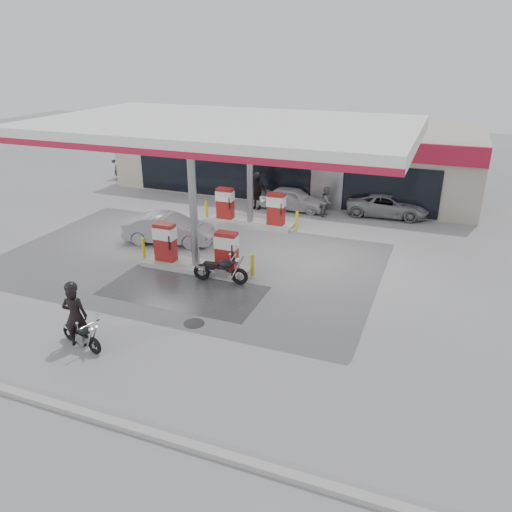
{
  "coord_description": "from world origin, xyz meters",
  "views": [
    {
      "loc": [
        9.12,
        -14.65,
        8.45
      ],
      "look_at": [
        2.86,
        1.47,
        1.2
      ],
      "focal_mm": 35.0,
      "sensor_mm": 36.0,
      "label": 1
    }
  ],
  "objects_px": {
    "parked_car_right": "(388,205)",
    "main_motorcycle": "(82,335)",
    "pump_island_far": "(250,211)",
    "biker_main": "(75,316)",
    "attendant": "(327,201)",
    "biker_walking": "(257,192)",
    "pump_island_near": "(196,253)",
    "sedan_white": "(293,199)",
    "hatchback_silver": "(169,229)",
    "parked_car_left": "(147,171)",
    "parked_motorcycle": "(221,270)"
  },
  "relations": [
    {
      "from": "hatchback_silver",
      "to": "parked_car_right",
      "type": "height_order",
      "value": "hatchback_silver"
    },
    {
      "from": "attendant",
      "to": "parked_car_right",
      "type": "distance_m",
      "value": 3.31
    },
    {
      "from": "pump_island_near",
      "to": "hatchback_silver",
      "type": "height_order",
      "value": "pump_island_near"
    },
    {
      "from": "pump_island_far",
      "to": "parked_motorcycle",
      "type": "distance_m",
      "value": 6.96
    },
    {
      "from": "main_motorcycle",
      "to": "parked_car_left",
      "type": "height_order",
      "value": "parked_car_left"
    },
    {
      "from": "hatchback_silver",
      "to": "parked_car_left",
      "type": "distance_m",
      "value": 12.32
    },
    {
      "from": "parked_car_right",
      "to": "main_motorcycle",
      "type": "bearing_deg",
      "value": 153.95
    },
    {
      "from": "pump_island_far",
      "to": "hatchback_silver",
      "type": "xyz_separation_m",
      "value": [
        -2.53,
        -3.8,
        -0.03
      ]
    },
    {
      "from": "pump_island_far",
      "to": "biker_main",
      "type": "xyz_separation_m",
      "value": [
        -0.68,
        -12.41,
        0.3
      ]
    },
    {
      "from": "pump_island_near",
      "to": "parked_motorcycle",
      "type": "height_order",
      "value": "pump_island_near"
    },
    {
      "from": "main_motorcycle",
      "to": "sedan_white",
      "type": "height_order",
      "value": "sedan_white"
    },
    {
      "from": "biker_main",
      "to": "biker_walking",
      "type": "height_order",
      "value": "biker_main"
    },
    {
      "from": "parked_motorcycle",
      "to": "attendant",
      "type": "bearing_deg",
      "value": 73.19
    },
    {
      "from": "pump_island_near",
      "to": "hatchback_silver",
      "type": "xyz_separation_m",
      "value": [
        -2.53,
        2.2,
        -0.03
      ]
    },
    {
      "from": "hatchback_silver",
      "to": "biker_walking",
      "type": "xyz_separation_m",
      "value": [
        1.87,
        6.47,
        0.3
      ]
    },
    {
      "from": "pump_island_near",
      "to": "main_motorcycle",
      "type": "xyz_separation_m",
      "value": [
        -0.5,
        -6.46,
        -0.3
      ]
    },
    {
      "from": "pump_island_far",
      "to": "parked_motorcycle",
      "type": "xyz_separation_m",
      "value": [
        1.52,
        -6.79,
        -0.2
      ]
    },
    {
      "from": "pump_island_near",
      "to": "sedan_white",
      "type": "xyz_separation_m",
      "value": [
        1.31,
        9.2,
        -0.07
      ]
    },
    {
      "from": "biker_walking",
      "to": "sedan_white",
      "type": "bearing_deg",
      "value": 18.01
    },
    {
      "from": "sedan_white",
      "to": "parked_car_left",
      "type": "bearing_deg",
      "value": 76.16
    },
    {
      "from": "attendant",
      "to": "hatchback_silver",
      "type": "height_order",
      "value": "attendant"
    },
    {
      "from": "parked_motorcycle",
      "to": "biker_walking",
      "type": "bearing_deg",
      "value": 96.79
    },
    {
      "from": "main_motorcycle",
      "to": "parked_motorcycle",
      "type": "xyz_separation_m",
      "value": [
        2.02,
        5.67,
        0.1
      ]
    },
    {
      "from": "parked_car_right",
      "to": "hatchback_silver",
      "type": "bearing_deg",
      "value": 127.82
    },
    {
      "from": "main_motorcycle",
      "to": "attendant",
      "type": "distance_m",
      "value": 15.73
    },
    {
      "from": "main_motorcycle",
      "to": "sedan_white",
      "type": "bearing_deg",
      "value": 98.78
    },
    {
      "from": "pump_island_near",
      "to": "biker_main",
      "type": "height_order",
      "value": "biker_main"
    },
    {
      "from": "main_motorcycle",
      "to": "sedan_white",
      "type": "relative_size",
      "value": 0.47
    },
    {
      "from": "pump_island_near",
      "to": "sedan_white",
      "type": "bearing_deg",
      "value": 81.92
    },
    {
      "from": "pump_island_near",
      "to": "sedan_white",
      "type": "distance_m",
      "value": 9.29
    },
    {
      "from": "attendant",
      "to": "parked_car_left",
      "type": "distance_m",
      "value": 13.69
    },
    {
      "from": "pump_island_far",
      "to": "parked_car_right",
      "type": "relative_size",
      "value": 1.19
    },
    {
      "from": "main_motorcycle",
      "to": "hatchback_silver",
      "type": "relative_size",
      "value": 0.43
    },
    {
      "from": "parked_car_left",
      "to": "parked_car_right",
      "type": "bearing_deg",
      "value": -91.58
    },
    {
      "from": "biker_main",
      "to": "sedan_white",
      "type": "relative_size",
      "value": 0.53
    },
    {
      "from": "sedan_white",
      "to": "pump_island_near",
      "type": "bearing_deg",
      "value": 171.99
    },
    {
      "from": "pump_island_far",
      "to": "biker_walking",
      "type": "distance_m",
      "value": 2.76
    },
    {
      "from": "pump_island_near",
      "to": "biker_walking",
      "type": "distance_m",
      "value": 8.7
    },
    {
      "from": "biker_walking",
      "to": "pump_island_far",
      "type": "bearing_deg",
      "value": -72.99
    },
    {
      "from": "parked_motorcycle",
      "to": "sedan_white",
      "type": "bearing_deg",
      "value": 85.0
    },
    {
      "from": "parked_motorcycle",
      "to": "parked_car_left",
      "type": "bearing_deg",
      "value": 125.78
    },
    {
      "from": "attendant",
      "to": "parked_car_right",
      "type": "height_order",
      "value": "attendant"
    },
    {
      "from": "pump_island_near",
      "to": "parked_car_left",
      "type": "distance_m",
      "value": 15.62
    },
    {
      "from": "pump_island_near",
      "to": "biker_main",
      "type": "distance_m",
      "value": 6.46
    },
    {
      "from": "parked_car_right",
      "to": "attendant",
      "type": "bearing_deg",
      "value": 107.97
    },
    {
      "from": "pump_island_near",
      "to": "biker_walking",
      "type": "relative_size",
      "value": 2.62
    },
    {
      "from": "parked_motorcycle",
      "to": "attendant",
      "type": "xyz_separation_m",
      "value": [
        1.79,
        9.59,
        0.3
      ]
    },
    {
      "from": "hatchback_silver",
      "to": "pump_island_far",
      "type": "bearing_deg",
      "value": -44.19
    },
    {
      "from": "sedan_white",
      "to": "hatchback_silver",
      "type": "height_order",
      "value": "hatchback_silver"
    },
    {
      "from": "attendant",
      "to": "parked_motorcycle",
      "type": "bearing_deg",
      "value": 169.73
    }
  ]
}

